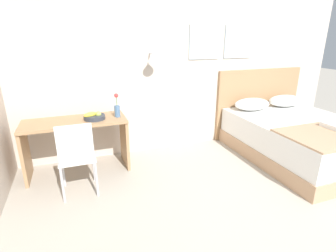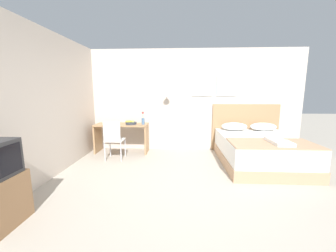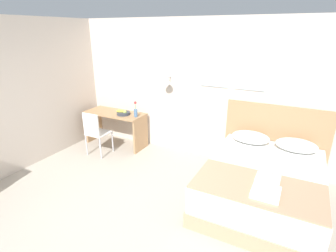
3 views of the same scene
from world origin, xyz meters
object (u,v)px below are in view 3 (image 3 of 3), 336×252
headboard (274,139)px  pillow_left (251,137)px  pillow_right (296,145)px  flower_vase (136,111)px  desk_chair (95,131)px  throw_blanket (257,187)px  fruit_bowl (123,113)px  bed (262,185)px  folded_towel_near_foot (268,180)px  folded_towel_mid_bed (266,192)px  desk (116,122)px

headboard → pillow_left: headboard is taller
pillow_right → flower_vase: size_ratio=1.95×
pillow_right → desk_chair: bearing=-169.2°
headboard → flower_vase: 2.69m
throw_blanket → fruit_bowl: (-2.96, 1.26, 0.17)m
bed → folded_towel_near_foot: bearing=-78.3°
folded_towel_near_foot → pillow_left: bearing=110.3°
flower_vase → pillow_left: bearing=2.2°
folded_towel_mid_bed → folded_towel_near_foot: bearing=93.7°
throw_blanket → folded_towel_mid_bed: 0.19m
bed → pillow_left: bearing=115.0°
bed → desk_chair: 3.24m
pillow_left → fruit_bowl: bearing=-177.9°
folded_towel_near_foot → fruit_bowl: (-3.05, 1.12, 0.13)m
bed → fruit_bowl: 3.07m
headboard → folded_towel_near_foot: headboard is taller
throw_blanket → desk: (-3.22, 1.30, -0.08)m
pillow_left → desk_chair: (-2.88, -0.68, -0.16)m
pillow_right → throw_blanket: pillow_right is taller
folded_towel_mid_bed → desk_chair: bearing=166.3°
bed → folded_towel_near_foot: size_ratio=7.08×
fruit_bowl → headboard: bearing=7.4°
folded_towel_near_foot → flower_vase: size_ratio=0.89×
throw_blanket → fruit_bowl: size_ratio=5.36×
throw_blanket → folded_towel_near_foot: (0.09, 0.14, 0.04)m
pillow_left → desk: (-2.86, -0.05, -0.17)m
folded_towel_near_foot → desk_chair: desk_chair is taller
desk → fruit_bowl: 0.36m
pillow_left → throw_blanket: 1.41m
bed → headboard: bearing=90.0°
throw_blanket → flower_vase: size_ratio=4.76×
folded_towel_near_foot → folded_towel_mid_bed: (0.02, -0.29, 0.00)m
flower_vase → bed: bearing=-14.4°
headboard → throw_blanket: size_ratio=1.11×
bed → headboard: 1.10m
headboard → pillow_right: (0.36, -0.29, 0.08)m
bed → desk: bearing=167.5°
headboard → throw_blanket: bearing=-90.0°
headboard → desk: (-3.22, -0.34, -0.09)m
folded_towel_near_foot → flower_vase: flower_vase is taller
desk → desk_chair: size_ratio=1.46×
throw_blanket → folded_towel_mid_bed: bearing=-52.1°
pillow_right → folded_towel_near_foot: 1.24m
headboard → pillow_left: 0.46m
desk_chair → folded_towel_near_foot: bearing=-9.1°
fruit_bowl → desk: bearing=170.5°
desk_chair → flower_vase: 0.89m
headboard → flower_vase: size_ratio=5.27×
flower_vase → desk: bearing=176.7°
headboard → pillow_left: size_ratio=2.71×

